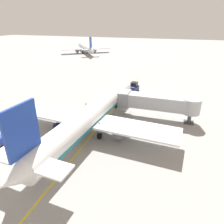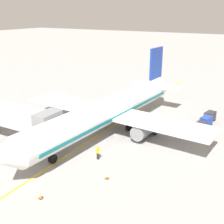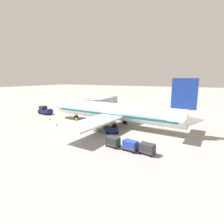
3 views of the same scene
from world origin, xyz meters
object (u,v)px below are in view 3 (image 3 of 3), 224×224
Objects in this scene: parked_airliner at (114,112)px; baggage_cart_front at (113,141)px; safety_cone_nose_right at (57,125)px; baggage_cart_third_in_train at (147,148)px; pushback_tractor at (45,111)px; safety_cone_nose_left at (50,119)px; jet_bridge at (103,103)px; ground_crew_wing_walker at (76,120)px; baggage_cart_second_in_train at (130,145)px; baggage_tug_lead at (112,130)px.

baggage_cart_front is (-11.64, -5.87, -2.24)m from parked_airliner.
baggage_cart_third_in_train is at bearing -103.59° from safety_cone_nose_right.
pushback_tractor is 8.31m from safety_cone_nose_left.
jet_bridge is 9.19× the size of ground_crew_wing_walker.
safety_cone_nose_left is (9.12, 26.15, -0.66)m from baggage_cart_second_in_train.
baggage_cart_third_in_train is 23.32m from safety_cone_nose_right.
parked_airliner reaches higher than baggage_cart_front.
baggage_cart_second_in_train is at bearing -105.27° from safety_cone_nose_right.
parked_airliner reaches higher than baggage_cart_second_in_train.
baggage_tug_lead is at bearing -105.86° from pushback_tractor.
baggage_cart_third_in_train is at bearing -111.17° from pushback_tractor.
parked_airliner is 13.23m from safety_cone_nose_right.
jet_bridge reaches higher than safety_cone_nose_left.
parked_airliner is at bearing 36.78° from baggage_cart_second_in_train.
jet_bridge reaches higher than baggage_cart_third_in_train.
jet_bridge is (10.20, 8.90, 0.27)m from parked_airliner.
baggage_tug_lead reaches higher than baggage_cart_second_in_train.
safety_cone_nose_right is at bearing 76.41° from baggage_cart_third_in_train.
safety_cone_nose_left is 7.06m from safety_cone_nose_right.
baggage_cart_front is 5.56m from baggage_cart_third_in_train.
baggage_tug_lead is at bearing -102.80° from ground_crew_wing_walker.
pushback_tractor is 1.66× the size of baggage_tug_lead.
parked_airliner reaches higher than jet_bridge.
baggage_tug_lead is 13.81m from safety_cone_nose_right.
jet_bridge is at bearing 42.67° from baggage_cart_third_in_train.
parked_airliner is 13.47× the size of baggage_tug_lead.
baggage_cart_front is 1.00× the size of baggage_cart_second_in_train.
baggage_cart_second_in_train is 5.05× the size of safety_cone_nose_left.
safety_cone_nose_left is at bearing 81.64° from baggage_tug_lead.
baggage_cart_front reaches higher than safety_cone_nose_right.
safety_cone_nose_right is at bearing 172.00° from jet_bridge.
parked_airliner reaches higher than ground_crew_wing_walker.
ground_crew_wing_walker is (-13.43, -0.79, -2.50)m from jet_bridge.
jet_bridge reaches higher than baggage_tug_lead.
pushback_tractor reaches higher than baggage_cart_third_in_train.
baggage_tug_lead reaches higher than safety_cone_nose_right.
safety_cone_nose_right is at bearing 135.19° from ground_crew_wing_walker.
baggage_tug_lead is at bearing -98.36° from safety_cone_nose_left.
parked_airliner is at bearing 24.28° from baggage_tug_lead.
baggage_cart_second_in_train is (-22.06, -17.76, -2.51)m from jet_bridge.
baggage_cart_front is 3.00m from baggage_cart_second_in_train.
baggage_cart_third_in_train is at bearing -107.60° from safety_cone_nose_left.
baggage_cart_second_in_train is at bearing 90.21° from baggage_cart_third_in_train.
ground_crew_wing_walker is at bearing 66.20° from baggage_cart_third_in_train.
safety_cone_nose_left is at bearing 72.40° from baggage_cart_third_in_train.
pushback_tractor is 2.72× the size of ground_crew_wing_walker.
pushback_tractor is at bearing 67.33° from baggage_cart_second_in_train.
baggage_cart_front is at bearing -111.03° from safety_cone_nose_left.
pushback_tractor is 35.75m from baggage_cart_second_in_train.
safety_cone_nose_right is at bearing 92.99° from baggage_tug_lead.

